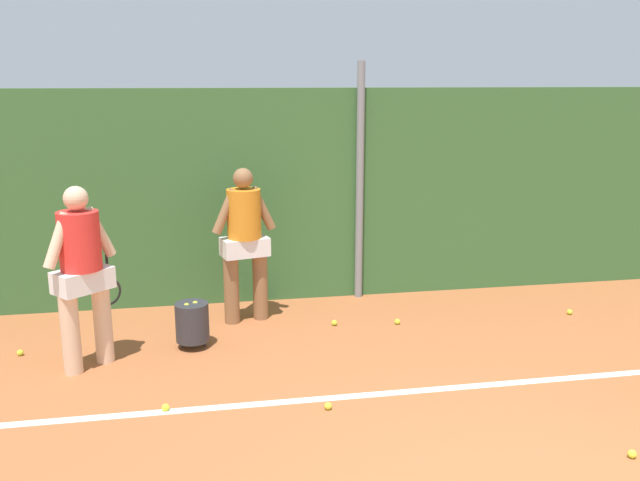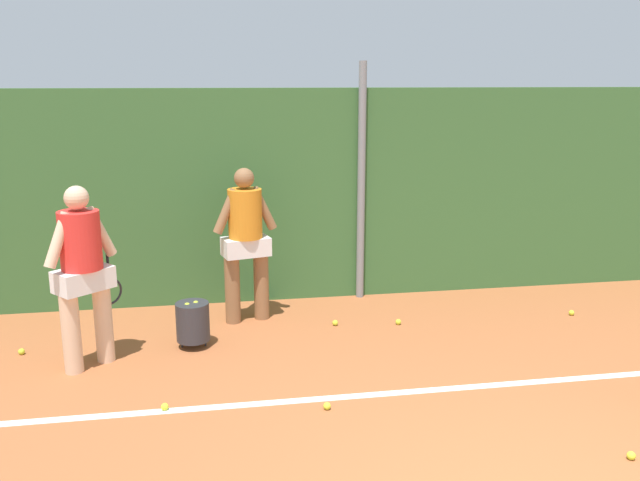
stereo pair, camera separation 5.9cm
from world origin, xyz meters
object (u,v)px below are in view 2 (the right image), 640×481
Objects in this scene: tennis_ball_0 at (335,323)px; tennis_ball_8 at (21,352)px; player_midcourt at (83,268)px; tennis_ball_3 at (327,406)px; ball_hopper at (193,321)px; tennis_ball_6 at (631,456)px; tennis_ball_2 at (398,322)px; tennis_ball_1 at (165,407)px; tennis_ball_9 at (572,313)px; player_backcourt_far at (246,237)px.

tennis_ball_8 is (-3.44, -0.28, 0.00)m from tennis_ball_0.
player_midcourt is 28.04× the size of tennis_ball_8.
ball_hopper is at bearing 125.62° from tennis_ball_3.
tennis_ball_6 is at bearing -28.56° from tennis_ball_3.
tennis_ball_0 is 1.00× the size of tennis_ball_3.
tennis_ball_0 is at bearing 172.76° from tennis_ball_2.
tennis_ball_9 is (4.82, 1.65, 0.00)m from tennis_ball_1.
tennis_ball_8 is at bearing 150.48° from tennis_ball_6.
tennis_ball_2 and tennis_ball_8 have the same top height.
tennis_ball_8 is at bearing 110.86° from player_midcourt.
player_backcourt_far reaches higher than tennis_ball_1.
player_midcourt is 2.75m from tennis_ball_3.
tennis_ball_9 is at bearing 18.86° from tennis_ball_1.
tennis_ball_2 is at bearing -7.24° from tennis_ball_0.
tennis_ball_1 is 3.12m from tennis_ball_2.
player_backcourt_far is at bearing 68.10° from tennis_ball_1.
ball_hopper is 4.38m from tennis_ball_6.
player_backcourt_far is 27.99× the size of tennis_ball_3.
tennis_ball_2 is 2.27m from tennis_ball_3.
tennis_ball_9 is (4.58, 0.23, -0.26)m from ball_hopper.
tennis_ball_9 is at bearing -2.82° from tennis_ball_0.
ball_hopper is 1.70m from tennis_ball_0.
tennis_ball_2 and tennis_ball_3 have the same top height.
tennis_ball_9 is (3.41, 1.87, 0.00)m from tennis_ball_3.
tennis_ball_6 is at bearing -40.21° from ball_hopper.
tennis_ball_9 is at bearing 28.79° from tennis_ball_3.
tennis_ball_0 is 1.00× the size of tennis_ball_2.
tennis_ball_3 is at bearing -122.13° from tennis_ball_2.
ball_hopper reaches higher than tennis_ball_9.
tennis_ball_8 is 1.00× the size of tennis_ball_9.
tennis_ball_0 is at bearing 12.73° from ball_hopper.
player_backcourt_far reaches higher than tennis_ball_8.
player_backcourt_far is 27.99× the size of tennis_ball_8.
tennis_ball_9 is at bearing -34.83° from player_midcourt.
ball_hopper is 4.60m from tennis_ball_9.
tennis_ball_1 is (-1.87, -1.79, 0.00)m from tennis_ball_0.
tennis_ball_8 is at bearing 136.07° from tennis_ball_1.
tennis_ball_0 and tennis_ball_6 have the same top height.
tennis_ball_6 is (4.36, -2.49, -1.00)m from player_midcourt.
player_backcourt_far is 2.07m from tennis_ball_2.
tennis_ball_2 is (3.41, 0.61, -1.00)m from player_midcourt.
tennis_ball_9 is (5.61, 0.56, -1.00)m from player_midcourt.
player_midcourt is at bearing 149.24° from tennis_ball_3.
tennis_ball_2 is 3.24m from tennis_ball_6.
tennis_ball_0 is 2.07m from tennis_ball_3.
tennis_ball_8 is at bearing -175.27° from tennis_ball_0.
tennis_ball_0 and tennis_ball_1 have the same top height.
tennis_ball_3 is at bearing -71.29° from player_midcourt.
tennis_ball_8 is (-1.80, 0.09, -0.26)m from ball_hopper.
tennis_ball_8 is (-4.18, -0.19, 0.00)m from tennis_ball_2.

